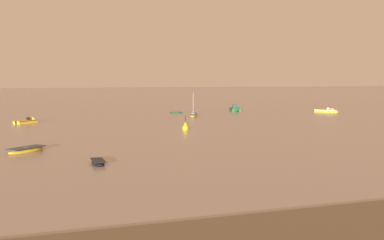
# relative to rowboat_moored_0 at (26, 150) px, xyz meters

# --- Properties ---
(rowboat_moored_0) EXTENTS (4.46, 4.29, 0.73)m
(rowboat_moored_0) POSITION_rel_rowboat_moored_0_xyz_m (0.00, 0.00, 0.00)
(rowboat_moored_0) COLOR gold
(rowboat_moored_0) RESTS_ON ground
(motorboat_moored_0) EXTENTS (3.67, 6.30, 2.27)m
(motorboat_moored_0) POSITION_rel_rowboat_moored_0_xyz_m (47.56, 51.17, 0.14)
(motorboat_moored_0) COLOR #23602D
(motorboat_moored_0) RESTS_ON ground
(rowboat_moored_2) EXTENTS (2.97, 1.33, 0.45)m
(rowboat_moored_2) POSITION_rel_rowboat_moored_0_xyz_m (32.27, 49.31, -0.07)
(rowboat_moored_2) COLOR #23602D
(rowboat_moored_2) RESTS_ON ground
(sailboat_moored_0) EXTENTS (3.23, 4.66, 5.04)m
(sailboat_moored_0) POSITION_rel_rowboat_moored_0_xyz_m (32.66, 39.19, 0.02)
(sailboat_moored_0) COLOR gold
(sailboat_moored_0) RESTS_ON ground
(rowboat_moored_6) EXTENTS (2.03, 3.60, 0.54)m
(rowboat_moored_6) POSITION_rel_rowboat_moored_0_xyz_m (74.36, 51.80, -0.05)
(rowboat_moored_6) COLOR white
(rowboat_moored_6) RESTS_ON ground
(rowboat_moored_7) EXTENTS (1.17, 3.22, 0.50)m
(rowboat_moored_7) POSITION_rel_rowboat_moored_0_xyz_m (5.90, -9.57, -0.06)
(rowboat_moored_7) COLOR black
(rowboat_moored_7) RESTS_ON ground
(motorboat_moored_3) EXTENTS (4.55, 4.21, 1.59)m
(motorboat_moored_3) POSITION_rel_rowboat_moored_0_xyz_m (1.03, 35.00, 0.02)
(motorboat_moored_3) COLOR gold
(motorboat_moored_3) RESTS_ON ground
(motorboat_moored_4) EXTENTS (4.47, 5.41, 1.81)m
(motorboat_moored_4) POSITION_rel_rowboat_moored_0_xyz_m (65.48, 40.00, 0.05)
(motorboat_moored_4) COLOR gold
(motorboat_moored_4) RESTS_ON ground
(channel_buoy) EXTENTS (0.90, 0.90, 2.30)m
(channel_buoy) POSITION_rel_rowboat_moored_0_xyz_m (22.66, 15.16, 0.26)
(channel_buoy) COLOR gold
(channel_buoy) RESTS_ON ground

